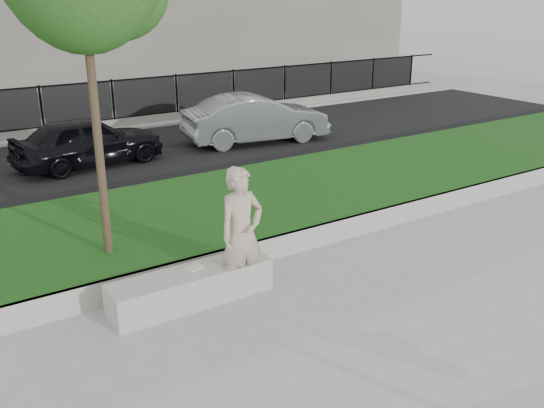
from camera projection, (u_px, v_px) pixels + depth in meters
ground at (288, 289)px, 9.21m from camera, size 90.00×90.00×0.00m
grass_bank at (198, 218)px, 11.50m from camera, size 34.00×4.00×0.40m
grass_kerb at (252, 253)px, 9.96m from camera, size 34.00×0.08×0.40m
street at (103, 162)px, 15.88m from camera, size 34.00×7.00×0.04m
far_pavement at (56, 129)px, 19.40m from camera, size 34.00×3.00×0.12m
iron_fence at (63, 119)px, 18.45m from camera, size 32.00×0.30×1.50m
stone_bench at (192, 287)px, 8.74m from camera, size 2.42×0.60×0.49m
man at (241, 233)px, 8.73m from camera, size 0.76×0.53×1.97m
book at (194, 268)px, 8.75m from camera, size 0.29×0.25×0.03m
car_dark at (88, 141)px, 15.26m from camera, size 3.88×1.91×1.27m
car_silver at (256, 119)px, 17.59m from camera, size 4.39×2.14×1.38m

